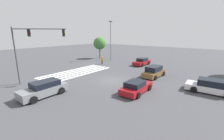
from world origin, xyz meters
The scene contains 11 objects.
ground_plane centered at (0.00, 0.00, 0.00)m, with size 116.88×116.88×0.00m, color #47474C.
crosswalk_markings centered at (0.00, -7.45, 0.00)m, with size 12.24×4.40×0.01m.
traffic_signal_mast centered at (7.14, -7.14, 5.05)m, with size 4.51×4.51×7.09m.
car_0 centered at (1.67, 4.66, 0.63)m, with size 4.58×2.18×1.34m.
car_1 centered at (8.36, -2.36, 0.76)m, with size 4.75×2.12×1.56m.
car_2 centered at (-12.08, -1.69, 0.67)m, with size 4.62×2.13×1.44m.
car_3 centered at (-5.42, 3.72, 0.77)m, with size 4.70×2.20×1.63m.
car_4 centered at (-3.26, 11.16, 0.73)m, with size 2.41×4.98×1.50m.
pedestrian centered at (-7.82, -8.81, 0.91)m, with size 0.42×0.40×1.63m.
street_light_pole_a centered at (-12.70, -10.35, 5.37)m, with size 0.80×0.36×9.11m.
tree_corner_b centered at (-13.15, -14.34, 3.83)m, with size 3.13×3.13×5.41m.
Camera 1 is at (15.44, 12.11, 6.30)m, focal length 24.00 mm.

